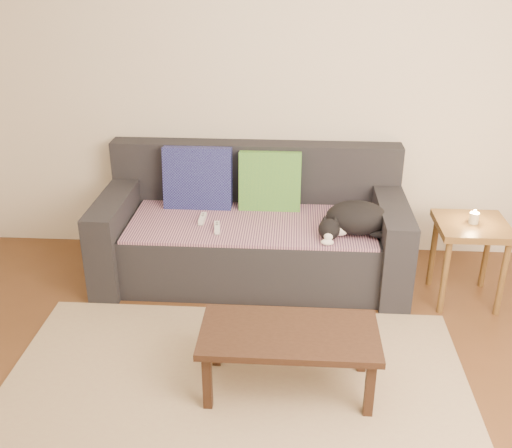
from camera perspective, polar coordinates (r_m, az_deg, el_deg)
name	(u,v)px	position (r m, az deg, el deg)	size (l,w,h in m)	color
ground	(230,427)	(3.10, -2.53, -18.76)	(4.50, 4.50, 0.00)	brown
back_wall	(256,80)	(4.33, 0.05, 13.58)	(4.50, 0.04, 2.60)	beige
sofa	(252,233)	(4.23, -0.34, -0.85)	(2.10, 0.94, 0.87)	#232328
throw_blanket	(251,223)	(4.10, -0.44, 0.12)	(1.66, 0.74, 0.02)	#392545
cushion_navy	(198,181)	(4.31, -5.55, 4.13)	(0.49, 0.12, 0.49)	#141046
cushion_green	(270,182)	(4.25, 1.34, 3.99)	(0.44, 0.11, 0.44)	#0D583D
cat	(354,219)	(3.93, 9.36, 0.46)	(0.49, 0.36, 0.21)	black
wii_remote_a	(202,218)	(4.12, -5.12, 0.53)	(0.15, 0.04, 0.03)	white
wii_remote_b	(217,227)	(3.98, -3.72, -0.33)	(0.15, 0.04, 0.03)	white
side_table	(471,237)	(4.07, 19.78, -1.16)	(0.45, 0.45, 0.56)	brown
candle	(474,218)	(4.02, 20.05, 0.57)	(0.06, 0.06, 0.09)	beige
rug	(233,405)	(3.21, -2.24, -16.85)	(2.50, 1.80, 0.01)	tan
coffee_table	(289,339)	(3.12, 3.17, -10.89)	(0.91, 0.46, 0.37)	#321E13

